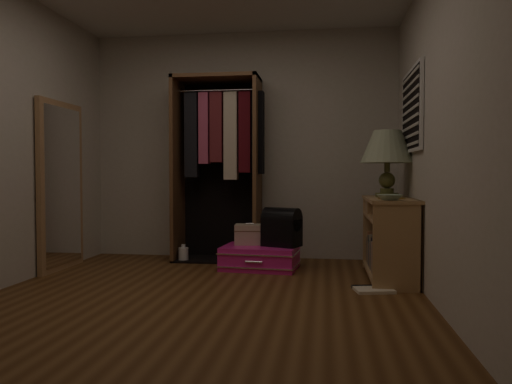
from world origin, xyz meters
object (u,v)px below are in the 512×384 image
at_px(pink_suitcase, 260,257).
at_px(white_jug, 183,254).
at_px(train_case, 250,234).
at_px(open_wardrobe, 221,152).
at_px(console_bookshelf, 388,236).
at_px(table_lamp, 387,148).
at_px(floor_mirror, 61,186).
at_px(black_bag, 282,226).

distance_m(pink_suitcase, white_jug, 0.94).
relative_size(pink_suitcase, train_case, 2.49).
bearing_deg(train_case, open_wardrobe, 131.17).
bearing_deg(pink_suitcase, console_bookshelf, -6.77).
distance_m(train_case, table_lamp, 1.64).
height_order(pink_suitcase, train_case, train_case).
distance_m(table_lamp, white_jug, 2.46).
height_order(floor_mirror, black_bag, floor_mirror).
xyz_separation_m(floor_mirror, pink_suitcase, (1.99, 0.31, -0.73)).
bearing_deg(table_lamp, console_bookshelf, -91.53).
height_order(pink_suitcase, white_jug, pink_suitcase).
height_order(train_case, white_jug, train_case).
bearing_deg(white_jug, table_lamp, -10.03).
bearing_deg(console_bookshelf, train_case, 165.19).
bearing_deg(open_wardrobe, black_bag, -31.72).
height_order(console_bookshelf, table_lamp, table_lamp).
distance_m(open_wardrobe, table_lamp, 1.84).
bearing_deg(train_case, floor_mirror, -172.97).
distance_m(pink_suitcase, train_case, 0.27).
bearing_deg(white_jug, floor_mirror, -151.37).
relative_size(floor_mirror, train_case, 5.18).
height_order(floor_mirror, table_lamp, floor_mirror).
relative_size(open_wardrobe, train_case, 6.24).
bearing_deg(white_jug, black_bag, -13.99).
distance_m(open_wardrobe, white_jug, 1.21).
bearing_deg(black_bag, train_case, -170.84).
xyz_separation_m(floor_mirror, train_case, (1.87, 0.40, -0.51)).
bearing_deg(open_wardrobe, console_bookshelf, -22.58).
bearing_deg(open_wardrobe, floor_mirror, -152.64).
height_order(black_bag, table_lamp, table_lamp).
relative_size(table_lamp, white_jug, 3.33).
distance_m(floor_mirror, table_lamp, 3.27).
relative_size(pink_suitcase, white_jug, 4.25).
height_order(train_case, table_lamp, table_lamp).
xyz_separation_m(black_bag, white_jug, (-1.12, 0.28, -0.36)).
height_order(floor_mirror, white_jug, floor_mirror).
height_order(floor_mirror, pink_suitcase, floor_mirror).
relative_size(open_wardrobe, floor_mirror, 1.21).
height_order(black_bag, white_jug, black_bag).
relative_size(train_case, white_jug, 1.71).
bearing_deg(table_lamp, black_bag, 174.37).
relative_size(open_wardrobe, pink_suitcase, 2.51).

